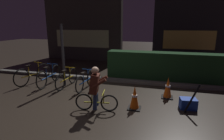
{
  "coord_description": "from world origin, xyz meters",
  "views": [
    {
      "loc": [
        1.7,
        -4.88,
        2.33
      ],
      "look_at": [
        0.2,
        0.6,
        0.9
      ],
      "focal_mm": 29.45,
      "sensor_mm": 36.0,
      "label": 1
    }
  ],
  "objects_px": {
    "traffic_cone_near": "(135,98)",
    "traffic_cone_far": "(168,88)",
    "street_post": "(63,56)",
    "cyclist": "(95,89)",
    "closed_umbrella": "(192,99)",
    "parked_bike_left_mid": "(49,76)",
    "parked_bike_center_left": "(67,78)",
    "parked_bike_center_right": "(85,81)",
    "parked_bike_leftmost": "(33,74)",
    "blue_crate": "(188,104)"
  },
  "relations": [
    {
      "from": "traffic_cone_near",
      "to": "traffic_cone_far",
      "type": "xyz_separation_m",
      "value": [
        0.91,
        1.08,
        0.01
      ]
    },
    {
      "from": "street_post",
      "to": "traffic_cone_far",
      "type": "height_order",
      "value": "street_post"
    },
    {
      "from": "cyclist",
      "to": "closed_umbrella",
      "type": "bearing_deg",
      "value": 3.15
    },
    {
      "from": "parked_bike_left_mid",
      "to": "traffic_cone_far",
      "type": "relative_size",
      "value": 2.49
    },
    {
      "from": "parked_bike_left_mid",
      "to": "parked_bike_center_left",
      "type": "xyz_separation_m",
      "value": [
        0.77,
        -0.03,
        -0.03
      ]
    },
    {
      "from": "parked_bike_left_mid",
      "to": "traffic_cone_near",
      "type": "relative_size",
      "value": 2.53
    },
    {
      "from": "street_post",
      "to": "parked_bike_center_right",
      "type": "relative_size",
      "value": 1.55
    },
    {
      "from": "traffic_cone_far",
      "to": "parked_bike_center_left",
      "type": "bearing_deg",
      "value": 178.16
    },
    {
      "from": "traffic_cone_near",
      "to": "cyclist",
      "type": "height_order",
      "value": "cyclist"
    },
    {
      "from": "parked_bike_center_right",
      "to": "parked_bike_left_mid",
      "type": "bearing_deg",
      "value": 89.36
    },
    {
      "from": "parked_bike_leftmost",
      "to": "traffic_cone_far",
      "type": "xyz_separation_m",
      "value": [
        5.2,
        -0.16,
        -0.03
      ]
    },
    {
      "from": "parked_bike_center_right",
      "to": "blue_crate",
      "type": "bearing_deg",
      "value": -100.0
    },
    {
      "from": "blue_crate",
      "to": "street_post",
      "type": "bearing_deg",
      "value": 168.39
    },
    {
      "from": "parked_bike_leftmost",
      "to": "cyclist",
      "type": "height_order",
      "value": "cyclist"
    },
    {
      "from": "parked_bike_leftmost",
      "to": "parked_bike_center_left",
      "type": "relative_size",
      "value": 1.12
    },
    {
      "from": "cyclist",
      "to": "blue_crate",
      "type": "bearing_deg",
      "value": 8.75
    },
    {
      "from": "parked_bike_center_left",
      "to": "traffic_cone_far",
      "type": "distance_m",
      "value": 3.67
    },
    {
      "from": "closed_umbrella",
      "to": "blue_crate",
      "type": "bearing_deg",
      "value": 86.35
    },
    {
      "from": "traffic_cone_far",
      "to": "closed_umbrella",
      "type": "bearing_deg",
      "value": -57.5
    },
    {
      "from": "street_post",
      "to": "traffic_cone_far",
      "type": "bearing_deg",
      "value": -3.31
    },
    {
      "from": "parked_bike_leftmost",
      "to": "closed_umbrella",
      "type": "relative_size",
      "value": 2.03
    },
    {
      "from": "parked_bike_center_left",
      "to": "parked_bike_center_right",
      "type": "distance_m",
      "value": 0.78
    },
    {
      "from": "parked_bike_center_right",
      "to": "cyclist",
      "type": "height_order",
      "value": "cyclist"
    },
    {
      "from": "parked_bike_center_right",
      "to": "traffic_cone_near",
      "type": "xyz_separation_m",
      "value": [
        1.98,
        -1.14,
        0.01
      ]
    },
    {
      "from": "traffic_cone_near",
      "to": "blue_crate",
      "type": "relative_size",
      "value": 1.54
    },
    {
      "from": "parked_bike_center_right",
      "to": "traffic_cone_far",
      "type": "bearing_deg",
      "value": -89.1
    },
    {
      "from": "parked_bike_center_left",
      "to": "blue_crate",
      "type": "xyz_separation_m",
      "value": [
        4.22,
        -0.8,
        -0.17
      ]
    },
    {
      "from": "traffic_cone_near",
      "to": "cyclist",
      "type": "distance_m",
      "value": 1.12
    },
    {
      "from": "parked_bike_leftmost",
      "to": "parked_bike_left_mid",
      "type": "xyz_separation_m",
      "value": [
        0.75,
        -0.02,
        -0.01
      ]
    },
    {
      "from": "traffic_cone_near",
      "to": "cyclist",
      "type": "xyz_separation_m",
      "value": [
        -1.01,
        -0.39,
        0.3
      ]
    },
    {
      "from": "traffic_cone_far",
      "to": "traffic_cone_near",
      "type": "bearing_deg",
      "value": -130.26
    },
    {
      "from": "blue_crate",
      "to": "traffic_cone_near",
      "type": "bearing_deg",
      "value": -164.7
    },
    {
      "from": "parked_bike_leftmost",
      "to": "blue_crate",
      "type": "relative_size",
      "value": 3.92
    },
    {
      "from": "parked_bike_leftmost",
      "to": "cyclist",
      "type": "xyz_separation_m",
      "value": [
        3.27,
        -1.63,
        0.26
      ]
    },
    {
      "from": "parked_bike_leftmost",
      "to": "blue_crate",
      "type": "bearing_deg",
      "value": -85.73
    },
    {
      "from": "traffic_cone_near",
      "to": "parked_bike_leftmost",
      "type": "bearing_deg",
      "value": 163.86
    },
    {
      "from": "traffic_cone_far",
      "to": "closed_umbrella",
      "type": "distance_m",
      "value": 1.1
    },
    {
      "from": "street_post",
      "to": "parked_bike_center_right",
      "type": "bearing_deg",
      "value": -9.38
    },
    {
      "from": "street_post",
      "to": "blue_crate",
      "type": "distance_m",
      "value": 4.59
    },
    {
      "from": "parked_bike_leftmost",
      "to": "blue_crate",
      "type": "distance_m",
      "value": 5.81
    },
    {
      "from": "street_post",
      "to": "cyclist",
      "type": "height_order",
      "value": "street_post"
    },
    {
      "from": "street_post",
      "to": "blue_crate",
      "type": "bearing_deg",
      "value": -11.61
    },
    {
      "from": "parked_bike_center_left",
      "to": "closed_umbrella",
      "type": "distance_m",
      "value": 4.39
    },
    {
      "from": "traffic_cone_far",
      "to": "parked_bike_leftmost",
      "type": "bearing_deg",
      "value": 178.23
    },
    {
      "from": "parked_bike_leftmost",
      "to": "parked_bike_center_right",
      "type": "relative_size",
      "value": 1.14
    },
    {
      "from": "traffic_cone_far",
      "to": "cyclist",
      "type": "height_order",
      "value": "cyclist"
    },
    {
      "from": "street_post",
      "to": "traffic_cone_near",
      "type": "height_order",
      "value": "street_post"
    },
    {
      "from": "traffic_cone_far",
      "to": "parked_bike_center_right",
      "type": "bearing_deg",
      "value": 178.69
    },
    {
      "from": "cyclist",
      "to": "parked_bike_center_right",
      "type": "bearing_deg",
      "value": 113.37
    },
    {
      "from": "parked_bike_center_left",
      "to": "cyclist",
      "type": "height_order",
      "value": "cyclist"
    }
  ]
}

